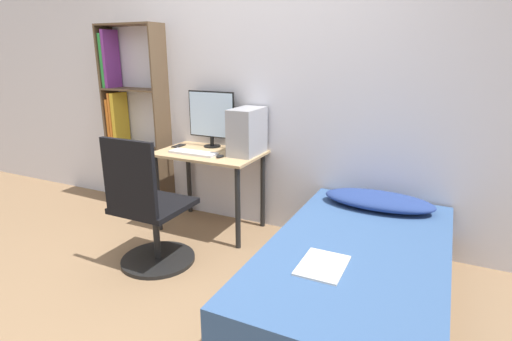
% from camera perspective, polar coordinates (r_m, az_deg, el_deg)
% --- Properties ---
extents(ground_plane, '(14.00, 14.00, 0.00)m').
position_cam_1_polar(ground_plane, '(2.76, -13.70, -18.67)').
color(ground_plane, '#846647').
extents(wall_back, '(8.00, 0.05, 2.50)m').
position_cam_1_polar(wall_back, '(3.56, 0.69, 11.40)').
color(wall_back, silver).
rests_on(wall_back, ground_plane).
extents(desk, '(0.92, 0.58, 0.72)m').
position_cam_1_polar(desk, '(3.57, -6.60, 0.68)').
color(desk, tan).
rests_on(desk, ground_plane).
extents(bookshelf, '(0.68, 0.24, 1.83)m').
position_cam_1_polar(bookshelf, '(4.32, -18.00, 6.51)').
color(bookshelf, brown).
rests_on(bookshelf, ground_plane).
extents(office_chair, '(0.57, 0.57, 1.01)m').
position_cam_1_polar(office_chair, '(3.08, -15.02, -6.61)').
color(office_chair, black).
rests_on(office_chair, ground_plane).
extents(bed, '(1.06, 1.91, 0.45)m').
position_cam_1_polar(bed, '(2.64, 13.98, -14.79)').
color(bed, '#4C3D2D').
rests_on(bed, ground_plane).
extents(pillow, '(0.81, 0.36, 0.11)m').
position_cam_1_polar(pillow, '(3.14, 17.08, -4.11)').
color(pillow, navy).
rests_on(pillow, bed).
extents(magazine, '(0.24, 0.32, 0.01)m').
position_cam_1_polar(magazine, '(2.27, 9.48, -13.23)').
color(magazine, silver).
rests_on(magazine, bed).
extents(monitor, '(0.47, 0.16, 0.51)m').
position_cam_1_polar(monitor, '(3.69, -6.41, 7.66)').
color(monitor, black).
rests_on(monitor, desk).
extents(keyboard, '(0.43, 0.14, 0.02)m').
position_cam_1_polar(keyboard, '(3.49, -8.93, 2.51)').
color(keyboard, silver).
rests_on(keyboard, desk).
extents(pc_tower, '(0.22, 0.37, 0.39)m').
position_cam_1_polar(pc_tower, '(3.41, -1.27, 5.60)').
color(pc_tower, '#99999E').
rests_on(pc_tower, desk).
extents(mouse, '(0.06, 0.09, 0.02)m').
position_cam_1_polar(mouse, '(3.35, -5.16, 2.05)').
color(mouse, black).
rests_on(mouse, desk).
extents(phone, '(0.07, 0.14, 0.01)m').
position_cam_1_polar(phone, '(3.80, -11.00, 3.48)').
color(phone, black).
rests_on(phone, desk).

